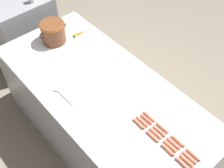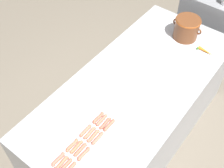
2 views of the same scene
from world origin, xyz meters
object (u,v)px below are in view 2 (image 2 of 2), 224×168
(hot_dog_11, at_px, (105,123))
(hot_dog_15, at_px, (109,125))
(back_cabinet, at_px, (212,25))
(hot_dog_13, at_px, (84,154))
(hot_dog_0, at_px, (58,159))
(bean_pot, at_px, (187,27))
(hot_dog_9, at_px, (80,150))
(hot_dog_10, at_px, (93,136))
(hot_dog_2, at_px, (86,131))
(serving_spoon, at_px, (121,55))
(hot_dog_3, at_px, (98,118))
(hot_dog_4, at_px, (62,163))
(carrot, at_px, (206,51))
(hot_dog_8, at_px, (66,166))
(hot_dog_14, at_px, (98,138))
(hot_dog_7, at_px, (102,120))
(hot_dog_5, at_px, (77,147))
(hot_dog_1, at_px, (72,145))
(hot_dog_6, at_px, (90,133))

(hot_dog_11, xyz_separation_m, hot_dog_15, (0.03, 0.01, 0.00))
(back_cabinet, distance_m, hot_dog_13, 2.51)
(hot_dog_0, xyz_separation_m, bean_pot, (0.06, 1.76, 0.11))
(hot_dog_9, relative_size, hot_dog_10, 1.00)
(hot_dog_2, height_order, serving_spoon, hot_dog_2)
(hot_dog_0, xyz_separation_m, hot_dog_2, (-0.00, 0.30, 0.00))
(hot_dog_3, bearing_deg, hot_dog_4, -85.23)
(hot_dog_9, bearing_deg, hot_dog_4, -102.68)
(carrot, bearing_deg, hot_dog_8, -98.77)
(hot_dog_9, height_order, hot_dog_14, same)
(hot_dog_0, xyz_separation_m, carrot, (0.33, 1.68, 0.00))
(hot_dog_0, xyz_separation_m, hot_dog_8, (0.08, -0.00, 0.00))
(hot_dog_7, distance_m, hot_dog_13, 0.32)
(hot_dog_5, xyz_separation_m, hot_dog_10, (0.04, 0.15, 0.00))
(hot_dog_4, xyz_separation_m, serving_spoon, (-0.33, 1.16, -0.01))
(hot_dog_0, xyz_separation_m, hot_dog_11, (0.08, 0.45, 0.00))
(hot_dog_5, relative_size, serving_spoon, 0.50)
(serving_spoon, relative_size, carrot, 1.48)
(hot_dog_4, distance_m, serving_spoon, 1.20)
(hot_dog_15, bearing_deg, hot_dog_8, -94.81)
(hot_dog_0, distance_m, hot_dog_15, 0.46)
(hot_dog_4, relative_size, hot_dog_5, 1.00)
(hot_dog_14, bearing_deg, hot_dog_11, 104.77)
(hot_dog_3, height_order, hot_dog_11, same)
(hot_dog_0, distance_m, hot_dog_10, 0.31)
(hot_dog_1, xyz_separation_m, hot_dog_6, (0.04, 0.16, 0.00))
(hot_dog_4, bearing_deg, hot_dog_10, 83.07)
(hot_dog_2, bearing_deg, hot_dog_11, 61.32)
(back_cabinet, xyz_separation_m, bean_pot, (-0.01, -0.86, 0.50))
(hot_dog_1, distance_m, hot_dog_14, 0.20)
(hot_dog_1, height_order, hot_dog_13, same)
(carrot, bearing_deg, hot_dog_3, -105.20)
(hot_dog_11, relative_size, bean_pot, 0.42)
(hot_dog_0, xyz_separation_m, hot_dog_1, (0.00, 0.14, 0.00))
(hot_dog_4, distance_m, hot_dog_7, 0.46)
(back_cabinet, bearing_deg, serving_spoon, -103.86)
(hot_dog_7, bearing_deg, hot_dog_4, -89.63)
(hot_dog_6, bearing_deg, carrot, 77.85)
(hot_dog_15, relative_size, serving_spoon, 0.50)
(hot_dog_5, distance_m, hot_dog_7, 0.30)
(bean_pot, xyz_separation_m, serving_spoon, (-0.35, -0.61, -0.11))
(hot_dog_10, bearing_deg, serving_spoon, 113.27)
(hot_dog_0, distance_m, hot_dog_4, 0.04)
(hot_dog_1, height_order, hot_dog_10, same)
(hot_dog_9, xyz_separation_m, carrot, (0.26, 1.53, 0.00))
(hot_dog_8, height_order, hot_dog_14, same)
(back_cabinet, height_order, hot_dog_7, back_cabinet)
(hot_dog_10, height_order, hot_dog_15, same)
(hot_dog_4, xyz_separation_m, bean_pot, (0.02, 1.77, 0.11))
(hot_dog_7, bearing_deg, back_cabinet, 88.98)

